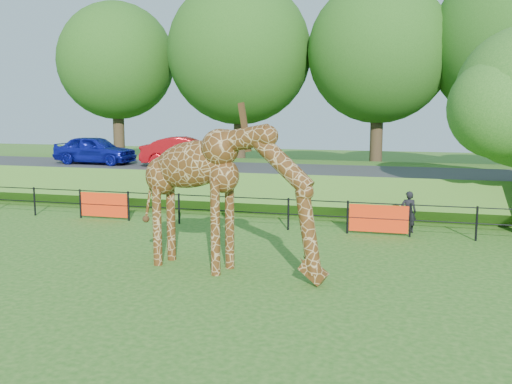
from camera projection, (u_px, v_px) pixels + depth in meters
ground at (207, 310)px, 11.78m from camera, size 90.00×90.00×0.00m
giraffe at (228, 199)px, 14.16m from camera, size 5.36×2.12×3.77m
perimeter_fence at (288, 214)px, 19.33m from camera, size 28.07×0.10×1.10m
embankment at (322, 183)px, 26.46m from camera, size 40.00×9.00×1.30m
road at (317, 171)px, 24.93m from camera, size 40.00×5.00×0.12m
car_blue at (95, 150)px, 27.52m from camera, size 4.06×1.77×1.36m
car_red at (186, 152)px, 26.39m from camera, size 4.32×2.20×1.36m
visitor at (409, 212)px, 18.93m from camera, size 0.53×0.36×1.40m
bg_tree_line at (377, 51)px, 31.20m from camera, size 37.30×8.80×11.82m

